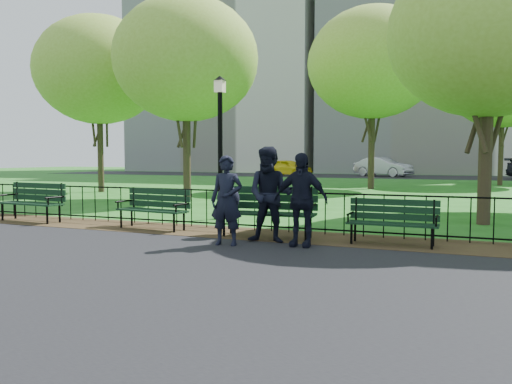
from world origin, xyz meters
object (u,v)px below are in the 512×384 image
at_px(tree_far_e, 503,82).
at_px(tree_far_c, 373,63).
at_px(park_bench_main, 249,202).
at_px(tree_near_w, 186,60).
at_px(sedan_silver, 383,167).
at_px(person_mid, 270,195).
at_px(person_left, 227,200).
at_px(tree_near_e, 489,32).
at_px(lamppost, 220,142).
at_px(person_right, 301,200).
at_px(taxi, 288,168).
at_px(tree_mid_w, 99,70).
at_px(park_bench_left_a, 155,204).
at_px(park_bench_left_b, 34,198).
at_px(park_bench_right_a, 393,217).

bearing_deg(tree_far_e, tree_far_c, -136.46).
xyz_separation_m(park_bench_main, tree_near_w, (-5.71, 7.38, 4.61)).
xyz_separation_m(tree_near_w, tree_far_c, (5.50, 9.24, 1.07)).
bearing_deg(sedan_silver, person_mid, -152.77).
height_order(tree_near_w, person_left, tree_near_w).
distance_m(park_bench_main, sedan_silver, 33.74).
height_order(tree_near_e, tree_far_c, tree_far_c).
xyz_separation_m(tree_far_c, sedan_silver, (-1.75, 17.05, -5.57)).
bearing_deg(lamppost, person_right, -44.85).
xyz_separation_m(person_left, taxi, (-9.78, 32.85, -0.10)).
bearing_deg(sedan_silver, person_left, -153.90).
relative_size(tree_far_e, person_mid, 4.67).
bearing_deg(lamppost, sedan_silver, 90.18).
bearing_deg(tree_mid_w, tree_far_e, 36.29).
height_order(tree_near_e, person_right, tree_near_e).
relative_size(park_bench_left_a, tree_far_e, 0.21).
relative_size(tree_mid_w, sedan_silver, 1.66).
height_order(tree_mid_w, taxi, tree_mid_w).
bearing_deg(lamppost, tree_far_c, 83.34).
xyz_separation_m(park_bench_left_a, sedan_silver, (0.44, 33.48, 0.25)).
relative_size(park_bench_main, park_bench_left_a, 1.13).
bearing_deg(tree_near_e, taxi, 117.19).
bearing_deg(taxi, tree_near_w, -155.60).
relative_size(tree_far_c, tree_far_e, 1.08).
height_order(park_bench_left_b, person_right, person_right).
height_order(park_bench_left_b, sedan_silver, sedan_silver).
relative_size(tree_near_e, taxi, 1.55).
distance_m(tree_far_c, tree_far_e, 8.86).
bearing_deg(tree_far_c, taxi, 122.24).
bearing_deg(park_bench_main, taxi, 103.61).
height_order(tree_mid_w, person_mid, tree_mid_w).
xyz_separation_m(park_bench_right_a, taxi, (-12.62, 31.66, 0.21)).
bearing_deg(tree_mid_w, taxi, 85.13).
height_order(park_bench_main, person_right, person_right).
relative_size(park_bench_main, person_right, 1.20).
bearing_deg(person_mid, park_bench_left_a, 158.73).
height_order(park_bench_right_a, tree_far_e, tree_far_e).
xyz_separation_m(tree_mid_w, person_mid, (12.31, -10.16, -4.73)).
distance_m(tree_near_e, person_left, 7.72).
height_order(tree_far_e, taxi, tree_far_e).
distance_m(tree_far_e, person_mid, 24.42).
distance_m(park_bench_main, person_mid, 0.88).
bearing_deg(park_bench_right_a, sedan_silver, 99.09).
bearing_deg(tree_far_e, tree_near_w, -127.83).
xyz_separation_m(park_bench_right_a, person_right, (-1.54, -0.79, 0.33)).
height_order(park_bench_left_b, person_left, person_left).
bearing_deg(taxi, tree_near_e, -137.84).
height_order(park_bench_main, park_bench_right_a, park_bench_main).
height_order(lamppost, person_left, lamppost).
relative_size(park_bench_right_a, person_left, 0.99).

